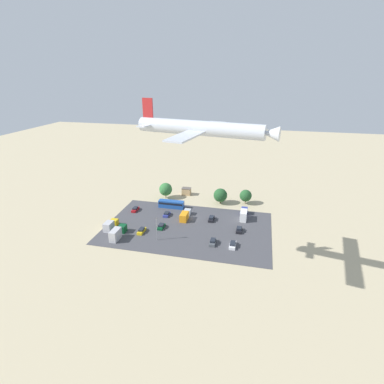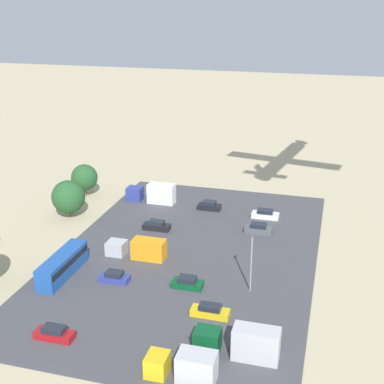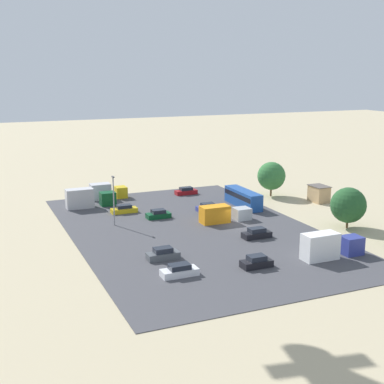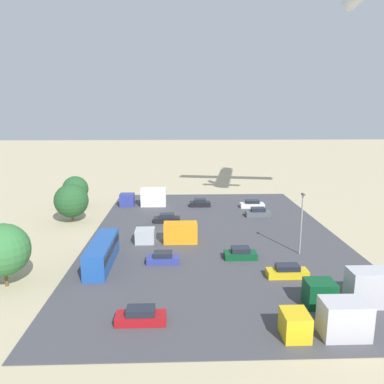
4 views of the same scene
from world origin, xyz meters
The scene contains 21 objects.
ground_plane centered at (0.00, 0.00, 0.00)m, with size 400.00×400.00×0.00m, color tan.
parking_lot_surface centered at (0.00, 7.75, 0.04)m, with size 58.19×37.05×0.08m.
shed_building centered at (7.95, -22.21, 1.61)m, with size 4.05×2.96×3.20m.
bus centered at (10.49, -7.01, 1.73)m, with size 10.39×2.55×3.06m.
parked_car_0 centered at (9.03, 10.27, 0.70)m, with size 1.96×4.11×1.49m.
parked_car_1 centered at (10.14, 0.42, 0.67)m, with size 1.93×4.04×1.41m.
parked_car_2 centered at (14.68, 14.72, 0.69)m, with size 1.77×4.65×1.45m.
parked_car_3 centered at (-7.31, 0.35, 0.73)m, with size 1.88×4.43×1.55m.
parked_car_4 centered at (-16.92, 16.80, 0.71)m, with size 1.96×4.64×1.50m.
parked_car_5 centered at (-10.51, 16.62, 0.76)m, with size 1.85×4.38×1.62m.
parked_car_6 centered at (23.70, -0.99, 0.70)m, with size 1.76×4.48×1.49m.
parked_car_7 centered at (-18.08, 6.59, 0.74)m, with size 1.91×4.06×1.58m.
parked_truck_0 centered at (-18.87, -4.16, 1.73)m, with size 2.38×9.08×3.60m.
parked_truck_1 centered at (26.24, 14.99, 1.52)m, with size 2.57×7.14×3.15m.
parked_truck_2 centered at (2.61, 1.18, 1.39)m, with size 2.51×8.84×2.85m.
parked_truck_3 centered at (21.18, 19.75, 1.72)m, with size 2.36×9.11×3.58m.
tree_near_shed centered at (-8.28, -15.83, 3.78)m, with size 5.72×5.72×6.64m.
tree_apron_mid centered at (15.79, -16.27, 4.15)m, with size 5.64×5.64×6.98m.
tree_apron_far centered at (-18.61, -17.91, 3.71)m, with size 5.00×5.00×6.21m.
light_pole_lot_centre centered at (7.73, 18.36, 4.59)m, with size 0.90×0.28×8.17m.
airplane centered at (-10.35, 34.12, 39.95)m, with size 32.21×26.72×7.70m.
Camera 1 is at (-22.85, 99.33, 51.40)m, focal length 28.00 mm.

